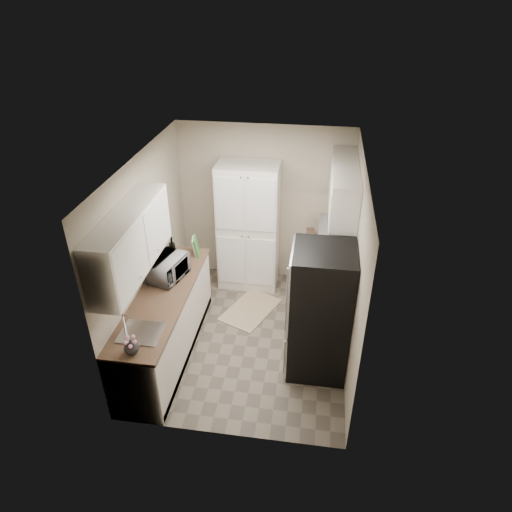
{
  "coord_description": "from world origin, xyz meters",
  "views": [
    {
      "loc": [
        0.81,
        -4.73,
        4.23
      ],
      "look_at": [
        0.09,
        0.15,
        1.22
      ],
      "focal_mm": 32.0,
      "sensor_mm": 36.0,
      "label": 1
    }
  ],
  "objects_px": {
    "refrigerator": "(320,312)",
    "toaster_oven": "(330,232)",
    "microwave": "(168,268)",
    "electric_range": "(322,298)",
    "wine_bottle": "(172,250)",
    "pantry_cabinet": "(248,227)"
  },
  "relations": [
    {
      "from": "pantry_cabinet",
      "to": "electric_range",
      "type": "distance_m",
      "value": 1.58
    },
    {
      "from": "pantry_cabinet",
      "to": "refrigerator",
      "type": "bearing_deg",
      "value": -56.54
    },
    {
      "from": "electric_range",
      "to": "microwave",
      "type": "bearing_deg",
      "value": -167.25
    },
    {
      "from": "refrigerator",
      "to": "wine_bottle",
      "type": "xyz_separation_m",
      "value": [
        -2.03,
        0.77,
        0.23
      ]
    },
    {
      "from": "refrigerator",
      "to": "microwave",
      "type": "bearing_deg",
      "value": 169.92
    },
    {
      "from": "refrigerator",
      "to": "wine_bottle",
      "type": "relative_size",
      "value": 5.15
    },
    {
      "from": "toaster_oven",
      "to": "wine_bottle",
      "type": "bearing_deg",
      "value": -178.25
    },
    {
      "from": "electric_range",
      "to": "microwave",
      "type": "distance_m",
      "value": 2.13
    },
    {
      "from": "refrigerator",
      "to": "toaster_oven",
      "type": "xyz_separation_m",
      "value": [
        0.08,
        1.65,
        0.2
      ]
    },
    {
      "from": "microwave",
      "to": "toaster_oven",
      "type": "xyz_separation_m",
      "value": [
        2.04,
        1.3,
        -0.02
      ]
    },
    {
      "from": "refrigerator",
      "to": "toaster_oven",
      "type": "bearing_deg",
      "value": 87.19
    },
    {
      "from": "toaster_oven",
      "to": "pantry_cabinet",
      "type": "bearing_deg",
      "value": 155.71
    },
    {
      "from": "electric_range",
      "to": "toaster_oven",
      "type": "distance_m",
      "value": 1.03
    },
    {
      "from": "microwave",
      "to": "refrigerator",
      "type": "bearing_deg",
      "value": -85.43
    },
    {
      "from": "refrigerator",
      "to": "toaster_oven",
      "type": "height_order",
      "value": "refrigerator"
    },
    {
      "from": "microwave",
      "to": "pantry_cabinet",
      "type": "bearing_deg",
      "value": -16.14
    },
    {
      "from": "microwave",
      "to": "wine_bottle",
      "type": "relative_size",
      "value": 1.59
    },
    {
      "from": "electric_range",
      "to": "toaster_oven",
      "type": "xyz_separation_m",
      "value": [
        0.05,
        0.85,
        0.57
      ]
    },
    {
      "from": "pantry_cabinet",
      "to": "microwave",
      "type": "distance_m",
      "value": 1.6
    },
    {
      "from": "refrigerator",
      "to": "wine_bottle",
      "type": "height_order",
      "value": "refrigerator"
    },
    {
      "from": "electric_range",
      "to": "toaster_oven",
      "type": "relative_size",
      "value": 2.62
    },
    {
      "from": "electric_range",
      "to": "wine_bottle",
      "type": "distance_m",
      "value": 2.15
    }
  ]
}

